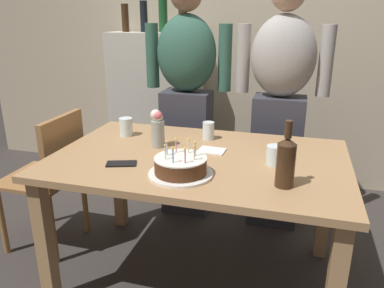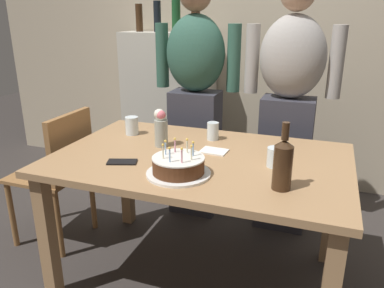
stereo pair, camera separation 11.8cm
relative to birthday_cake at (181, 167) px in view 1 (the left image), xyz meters
name	(u,v)px [view 1 (the left image)]	position (x,y,z in m)	size (l,w,h in m)	color
ground_plane	(198,275)	(0.02, 0.25, -0.78)	(10.00, 10.00, 0.00)	#332D2B
back_wall	(247,31)	(0.02, 1.80, 0.52)	(5.20, 0.10, 2.60)	tan
dining_table	(199,173)	(0.02, 0.25, -0.14)	(1.50, 0.96, 0.74)	#A37A51
birthday_cake	(181,167)	(0.00, 0.00, 0.00)	(0.30, 0.30, 0.16)	white
water_glass_near	(126,127)	(-0.49, 0.47, 0.01)	(0.08, 0.08, 0.11)	silver
water_glass_far	(274,155)	(0.40, 0.25, 0.01)	(0.08, 0.08, 0.10)	silver
water_glass_side	(208,131)	(0.00, 0.54, 0.01)	(0.07, 0.07, 0.10)	silver
wine_bottle	(286,161)	(0.46, 0.01, 0.07)	(0.08, 0.08, 0.29)	#382314
cell_phone	(121,164)	(-0.32, 0.04, -0.04)	(0.14, 0.07, 0.01)	black
napkin_stack	(212,151)	(0.07, 0.34, -0.04)	(0.14, 0.10, 0.01)	white
flower_vase	(157,126)	(-0.24, 0.34, 0.08)	(0.08, 0.07, 0.21)	#999E93
person_man_bearded	(187,98)	(-0.27, 1.00, 0.09)	(0.61, 0.27, 1.66)	#33333D
person_woman_cardigan	(280,104)	(0.37, 1.00, 0.09)	(0.61, 0.27, 1.66)	#33333D
dining_chair	(52,171)	(-0.94, 0.32, -0.26)	(0.42, 0.42, 0.87)	olive
shelf_cabinet	(156,106)	(-0.73, 1.58, -0.13)	(0.80, 0.30, 1.57)	beige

